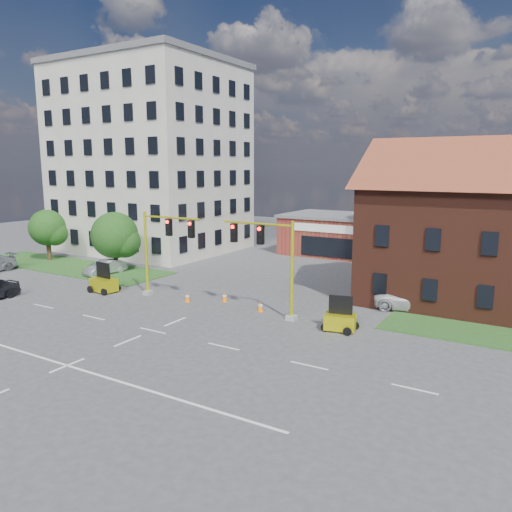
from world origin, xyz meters
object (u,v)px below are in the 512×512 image
object	(u,v)px
trailer_west	(104,283)
trailer_east	(340,320)
signal_mast_west	(163,245)
pickup_white	(415,299)
signal_mast_east	(269,256)

from	to	relation	value
trailer_west	trailer_east	bearing A→B (deg)	8.54
signal_mast_west	trailer_west	world-z (taller)	signal_mast_west
trailer_east	pickup_white	size ratio (longest dim) A/B	0.38
signal_mast_east	pickup_white	world-z (taller)	signal_mast_east
trailer_east	pickup_white	bearing A→B (deg)	54.55
trailer_east	signal_mast_east	bearing A→B (deg)	162.96
signal_mast_west	trailer_east	bearing A→B (deg)	-1.51
pickup_white	signal_mast_west	bearing A→B (deg)	99.36
signal_mast_west	trailer_west	distance (m)	6.09
trailer_west	pickup_white	xyz separation A→B (m)	(21.45, 7.29, 0.05)
trailer_west	trailer_east	distance (m)	18.76
trailer_east	trailer_west	bearing A→B (deg)	169.44
signal_mast_west	signal_mast_east	distance (m)	8.71
pickup_white	trailer_east	bearing A→B (deg)	146.25
signal_mast_west	signal_mast_east	world-z (taller)	same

